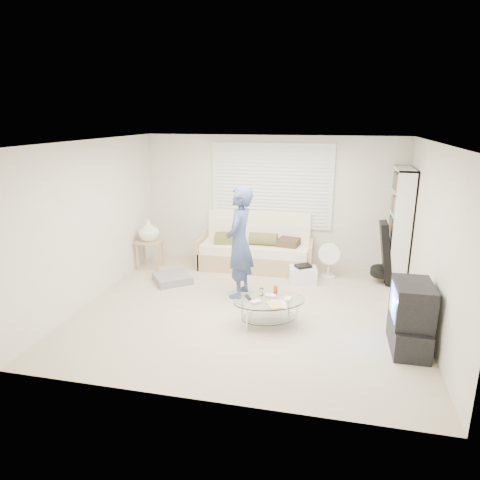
% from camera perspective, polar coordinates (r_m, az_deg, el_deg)
% --- Properties ---
extents(ground, '(5.00, 5.00, 0.00)m').
position_cam_1_polar(ground, '(6.63, 1.13, -9.17)').
color(ground, '#B6A88E').
rests_on(ground, ground).
extents(room_shell, '(5.02, 4.52, 2.51)m').
position_cam_1_polar(room_shell, '(6.57, 2.03, 5.58)').
color(room_shell, beige).
rests_on(room_shell, ground).
extents(window_blinds, '(2.32, 0.08, 1.62)m').
position_cam_1_polar(window_blinds, '(8.26, 4.23, 7.17)').
color(window_blinds, silver).
rests_on(window_blinds, ground).
extents(futon_sofa, '(2.16, 0.87, 1.06)m').
position_cam_1_polar(futon_sofa, '(8.26, 2.15, -1.38)').
color(futon_sofa, tan).
rests_on(futon_sofa, ground).
extents(grey_floor_pillow, '(0.83, 0.83, 0.13)m').
position_cam_1_polar(grey_floor_pillow, '(7.72, -9.00, -5.05)').
color(grey_floor_pillow, slate).
rests_on(grey_floor_pillow, ground).
extents(side_table, '(0.48, 0.39, 0.96)m').
position_cam_1_polar(side_table, '(8.30, -12.07, 0.99)').
color(side_table, tan).
rests_on(side_table, ground).
extents(bookshelf, '(0.32, 0.84, 2.00)m').
position_cam_1_polar(bookshelf, '(7.97, 20.45, 1.81)').
color(bookshelf, white).
rests_on(bookshelf, ground).
extents(guitar_case, '(0.39, 0.40, 1.08)m').
position_cam_1_polar(guitar_case, '(7.86, 18.74, -2.15)').
color(guitar_case, black).
rests_on(guitar_case, ground).
extents(floor_fan, '(0.39, 0.26, 0.65)m').
position_cam_1_polar(floor_fan, '(7.91, 11.78, -2.27)').
color(floor_fan, white).
rests_on(floor_fan, ground).
extents(storage_bin, '(0.52, 0.40, 0.33)m').
position_cam_1_polar(storage_bin, '(7.65, 8.38, -4.57)').
color(storage_bin, white).
rests_on(storage_bin, ground).
extents(tv_unit, '(0.46, 0.81, 0.88)m').
position_cam_1_polar(tv_unit, '(5.81, 21.77, -9.55)').
color(tv_unit, black).
rests_on(tv_unit, ground).
extents(coffee_table, '(1.18, 0.98, 0.50)m').
position_cam_1_polar(coffee_table, '(6.05, 3.92, -8.59)').
color(coffee_table, silver).
rests_on(coffee_table, ground).
extents(standing_person, '(0.49, 0.69, 1.80)m').
position_cam_1_polar(standing_person, '(6.80, -0.08, -0.37)').
color(standing_person, '#395971').
rests_on(standing_person, ground).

